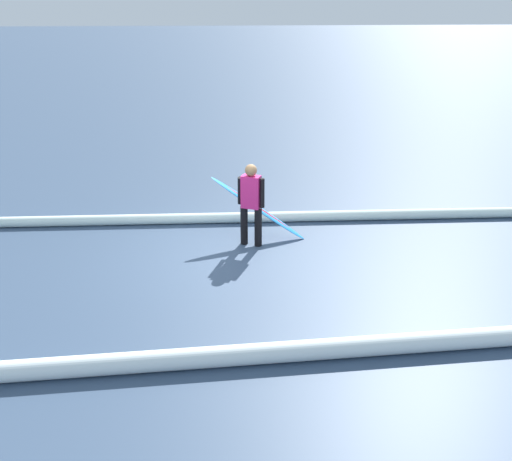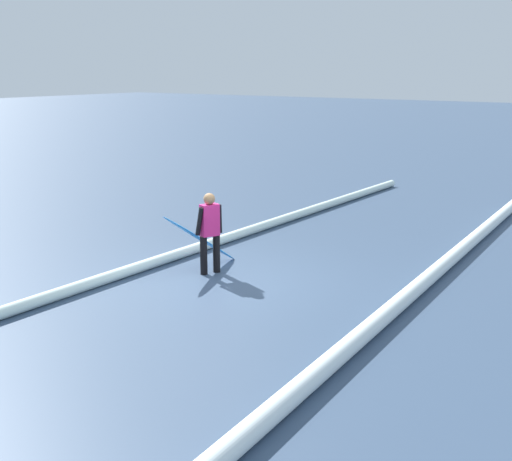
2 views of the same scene
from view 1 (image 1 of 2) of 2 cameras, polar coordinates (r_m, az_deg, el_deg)
ground_plane at (r=10.83m, az=-1.86°, el=-2.51°), size 139.24×139.24×0.00m
surfer at (r=11.01m, az=-0.47°, el=2.86°), size 0.49×0.34×1.57m
surfboard at (r=11.46m, az=0.20°, el=2.13°), size 1.84×0.57×1.23m
wave_crest_foreground at (r=12.47m, az=4.85°, el=1.36°), size 19.80×0.37×0.21m
wave_crest_midground at (r=8.05m, az=-19.67°, el=-12.31°), size 25.43×1.83×0.27m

